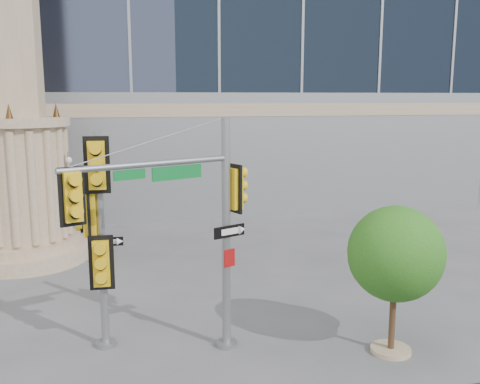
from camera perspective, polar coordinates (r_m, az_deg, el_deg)
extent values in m
plane|color=#545456|center=(12.50, 0.39, -17.45)|extent=(120.00, 120.00, 0.00)
cylinder|color=tan|center=(20.87, -21.79, -6.03)|extent=(4.40, 4.40, 0.50)
cylinder|color=tan|center=(20.77, -21.86, -4.97)|extent=(3.80, 3.80, 0.30)
cylinder|color=tan|center=(20.35, -22.26, 0.90)|extent=(3.00, 3.00, 4.00)
cylinder|color=tan|center=(20.15, -22.66, 6.94)|extent=(3.50, 3.50, 0.30)
cone|color=#472D14|center=(19.95, -19.03, 8.29)|extent=(0.24, 0.24, 0.50)
cylinder|color=slate|center=(13.09, -1.43, -15.86)|extent=(0.50, 0.50, 0.11)
cylinder|color=slate|center=(12.17, -1.48, -4.71)|extent=(0.20, 0.20, 5.34)
cylinder|color=slate|center=(10.90, -9.64, 2.95)|extent=(3.47, 1.63, 0.12)
cube|color=#0D702B|center=(11.20, -6.72, 2.07)|extent=(1.07, 0.50, 0.28)
cube|color=yellow|center=(10.36, -17.50, -0.47)|extent=(0.55, 0.43, 1.11)
cube|color=yellow|center=(12.09, -0.53, 0.37)|extent=(0.43, 0.55, 1.11)
cube|color=black|center=(12.04, -1.15, -4.22)|extent=(0.76, 0.36, 0.27)
cube|color=#9F0E0F|center=(12.21, -1.14, -7.05)|extent=(0.27, 0.14, 0.41)
cylinder|color=slate|center=(13.45, -14.09, -15.40)|extent=(0.48, 0.48, 0.12)
cylinder|color=slate|center=(12.61, -14.56, -5.26)|extent=(0.18, 0.18, 5.03)
cube|color=yellow|center=(12.05, -15.01, 2.80)|extent=(0.56, 0.30, 1.26)
cube|color=yellow|center=(12.46, -15.72, -2.16)|extent=(0.30, 0.56, 1.26)
cube|color=yellow|center=(12.51, -14.55, -7.30)|extent=(0.56, 0.30, 1.26)
cube|color=black|center=(12.47, -13.78, -5.16)|extent=(0.62, 0.05, 0.20)
cylinder|color=tan|center=(13.27, 15.77, -15.89)|extent=(0.92, 0.92, 0.10)
cylinder|color=#382314|center=(12.92, 15.96, -12.42)|extent=(0.14, 0.14, 1.84)
sphere|color=#1B6316|center=(12.45, 16.28, -6.32)|extent=(2.14, 2.14, 2.14)
sphere|color=#1B6316|center=(12.97, 17.47, -7.14)|extent=(1.33, 1.33, 1.33)
sphere|color=#1B6316|center=(12.15, 15.30, -7.95)|extent=(1.12, 1.12, 1.12)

